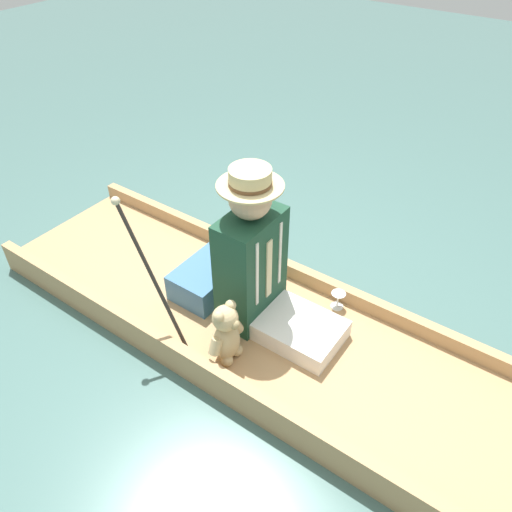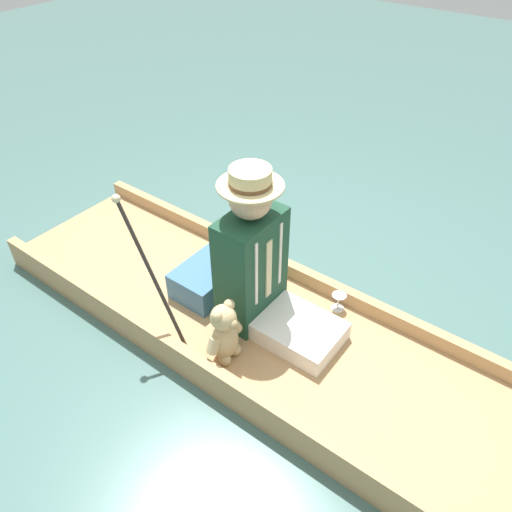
# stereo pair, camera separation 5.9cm
# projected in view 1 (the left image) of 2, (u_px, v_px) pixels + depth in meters

# --- Properties ---
(ground_plane) EXTENTS (16.00, 16.00, 0.00)m
(ground_plane) POSITION_uv_depth(u_px,v_px,m) (256.00, 334.00, 2.87)
(ground_plane) COLOR #476B66
(punt_boat) EXTENTS (0.95, 3.34, 0.20)m
(punt_boat) POSITION_uv_depth(u_px,v_px,m) (256.00, 326.00, 2.83)
(punt_boat) COLOR tan
(punt_boat) RESTS_ON ground_plane
(seat_cushion) EXTENTS (0.41, 0.29, 0.17)m
(seat_cushion) POSITION_uv_depth(u_px,v_px,m) (207.00, 279.00, 2.95)
(seat_cushion) COLOR teal
(seat_cushion) RESTS_ON punt_boat
(seated_person) EXTENTS (0.38, 0.71, 0.93)m
(seated_person) POSITION_uv_depth(u_px,v_px,m) (260.00, 268.00, 2.60)
(seated_person) COLOR white
(seated_person) RESTS_ON punt_boat
(teddy_bear) EXTENTS (0.25, 0.15, 0.36)m
(teddy_bear) POSITION_uv_depth(u_px,v_px,m) (226.00, 334.00, 2.50)
(teddy_bear) COLOR tan
(teddy_bear) RESTS_ON punt_boat
(wine_glass) EXTENTS (0.08, 0.08, 0.11)m
(wine_glass) POSITION_uv_depth(u_px,v_px,m) (338.00, 297.00, 2.84)
(wine_glass) COLOR silver
(wine_glass) RESTS_ON punt_boat
(walking_cane) EXTENTS (0.04, 0.38, 0.82)m
(walking_cane) POSITION_uv_depth(u_px,v_px,m) (147.00, 265.00, 2.44)
(walking_cane) COLOR #2D2823
(walking_cane) RESTS_ON punt_boat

